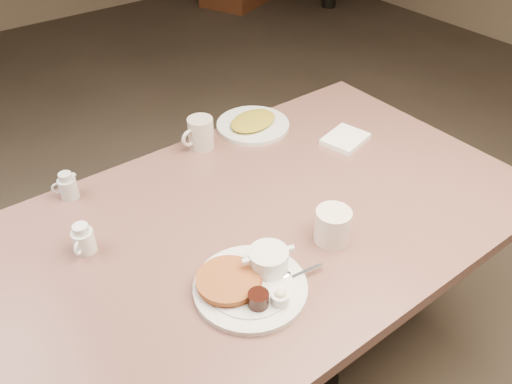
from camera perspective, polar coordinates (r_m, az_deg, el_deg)
diner_table at (r=1.50m, az=0.47°, el=-7.61°), size 1.50×0.90×0.75m
main_plate at (r=1.19m, az=-0.55°, el=-9.70°), size 0.34×0.32×0.07m
coffee_mug_near at (r=1.30m, az=8.53°, el=-3.57°), size 0.14×0.12×0.09m
napkin at (r=1.70m, az=9.86°, el=5.80°), size 0.16×0.14×0.02m
coffee_mug_far at (r=1.64m, az=-6.21°, el=6.50°), size 0.12×0.09×0.10m
creamer_left at (r=1.33m, az=-18.59°, el=-5.00°), size 0.07×0.07×0.08m
creamer_right at (r=1.52m, az=-20.14°, el=0.58°), size 0.07×0.06×0.08m
hash_plate at (r=1.75m, az=-0.34°, el=7.58°), size 0.30×0.30×0.04m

